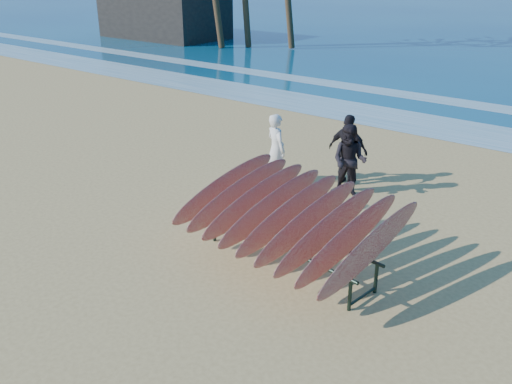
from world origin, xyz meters
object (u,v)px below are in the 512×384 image
Objects in this scene: surfboard_rack at (289,215)px; person_dark_b at (348,150)px; person_dark_a at (349,161)px; building at (164,9)px; person_white at (276,149)px.

person_dark_b is (-1.05, 3.74, -0.10)m from surfboard_rack.
person_dark_a is 27.94m from building.
person_white is 26.86m from building.
surfboard_rack is 2.15× the size of person_white.
person_white is at bearing 36.26° from person_dark_b.
surfboard_rack is 3.25m from person_dark_a.
person_dark_a is 0.68m from person_dark_b.
surfboard_rack is 0.42× the size of building.
person_white is at bearing -177.27° from person_dark_a.
building is (-22.58, 15.34, 1.01)m from person_dark_b.
person_white is 1.01× the size of person_dark_b.
person_dark_a is at bearing -34.75° from building.
surfboard_rack is at bearing 153.19° from person_white.
person_white reaches higher than surfboard_rack.
building is at bearing 148.04° from surfboard_rack.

